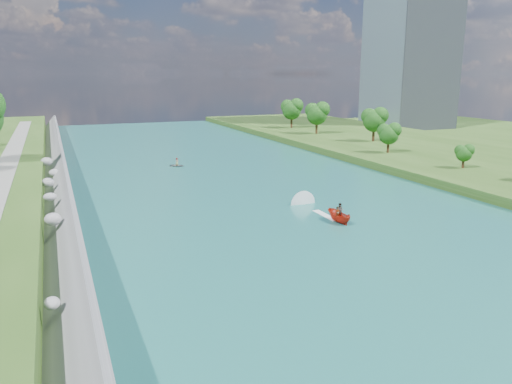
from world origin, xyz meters
name	(u,v)px	position (x,y,z in m)	size (l,w,h in m)	color
ground	(347,252)	(0.00, 0.00, 0.00)	(260.00, 260.00, 0.00)	#2D5119
river_water	(266,204)	(0.00, 20.00, 0.05)	(55.00, 240.00, 0.10)	#1A5F65
riprap_bank	(58,212)	(-25.86, 19.39, 1.82)	(3.79, 236.00, 4.30)	slate
office_tower	(411,32)	(82.50, 95.00, 30.00)	(22.00, 22.00, 60.00)	gray
trees_east	(472,138)	(40.35, 25.06, 6.41)	(12.46, 140.25, 11.92)	#174512
motorboat	(331,213)	(4.38, 10.46, 0.75)	(3.60, 18.78, 2.11)	#B3200E
raft	(177,165)	(-4.62, 51.22, 0.47)	(3.40, 3.26, 1.65)	gray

